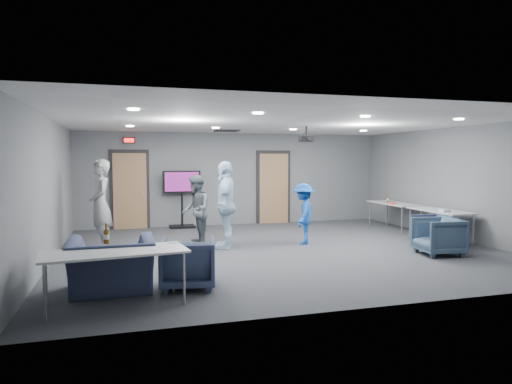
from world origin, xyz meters
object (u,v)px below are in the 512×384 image
object	(u,v)px
person_c	(226,205)
person_d	(303,214)
chair_right_b	(434,231)
table_front_left	(115,254)
chair_front_b	(112,265)
chair_right_c	(438,236)
table_right_a	(394,205)
tv_stand	(182,195)
table_right_b	(440,212)
projector	(306,139)
bottle_front	(106,236)
chair_front_a	(188,263)
bottle_right	(388,199)
person_b	(196,210)
person_a	(100,205)

from	to	relation	value
person_c	person_d	bearing A→B (deg)	107.69
chair_right_b	table_front_left	world-z (taller)	table_front_left
chair_front_b	chair_right_c	bearing A→B (deg)	-172.67
chair_right_b	table_right_a	distance (m)	2.63
person_c	person_d	xyz separation A→B (m)	(1.81, 0.01, -0.25)
tv_stand	person_d	bearing A→B (deg)	-54.53
table_right_b	tv_stand	size ratio (longest dim) A/B	1.05
table_right_a	projector	bearing A→B (deg)	108.58
chair_front_b	person_c	bearing A→B (deg)	-130.44
table_right_b	projector	bearing A→B (deg)	74.03
person_d	chair_front_b	bearing A→B (deg)	-27.88
tv_stand	person_c	bearing A→B (deg)	-80.85
table_front_left	person_d	bearing A→B (deg)	33.41
person_c	chair_right_c	xyz separation A→B (m)	(3.96, -1.89, -0.57)
person_d	projector	xyz separation A→B (m)	(0.20, 0.33, 1.71)
person_d	bottle_front	distance (m)	5.09
chair_front_a	tv_stand	world-z (taller)	tv_stand
chair_right_c	tv_stand	bearing A→B (deg)	-132.07
chair_right_b	projector	distance (m)	3.50
bottle_right	tv_stand	distance (m)	5.77
chair_front_b	table_right_b	world-z (taller)	chair_front_b
person_b	chair_right_c	bearing A→B (deg)	63.69
person_c	table_right_b	size ratio (longest dim) A/B	1.11
chair_front_b	table_right_a	distance (m)	8.43
chair_right_b	table_right_b	world-z (taller)	table_right_b
chair_right_c	chair_front_a	world-z (taller)	chair_right_c
table_right_a	person_d	bearing A→B (deg)	112.60
chair_front_a	bottle_front	size ratio (longest dim) A/B	2.78
table_right_a	table_right_b	bearing A→B (deg)	-180.00
chair_right_c	projector	xyz separation A→B (m)	(-1.95, 2.23, 2.03)
projector	person_c	bearing A→B (deg)	-162.58
person_b	table_front_left	size ratio (longest dim) A/B	0.83
person_a	chair_right_c	world-z (taller)	person_a
person_a	bottle_front	distance (m)	3.48
chair_right_b	chair_front_b	size ratio (longest dim) A/B	0.65
person_a	table_right_a	bearing A→B (deg)	84.24
chair_front_b	bottle_front	distance (m)	0.49
person_a	projector	distance (m)	4.82
table_right_a	person_c	bearing A→B (deg)	105.10
person_c	table_front_left	world-z (taller)	person_c
person_b	chair_right_b	world-z (taller)	person_b
person_c	table_front_left	distance (m)	4.12
chair_right_c	bottle_right	xyz separation A→B (m)	(1.02, 3.45, 0.44)
chair_right_c	table_right_b	distance (m)	1.77
tv_stand	table_right_a	bearing A→B (deg)	-19.04
chair_right_b	projector	bearing A→B (deg)	-115.61
chair_front_b	person_b	bearing A→B (deg)	-118.15
person_a	person_b	world-z (taller)	person_a
tv_stand	chair_front_b	bearing A→B (deg)	-106.35
person_b	projector	world-z (taller)	projector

